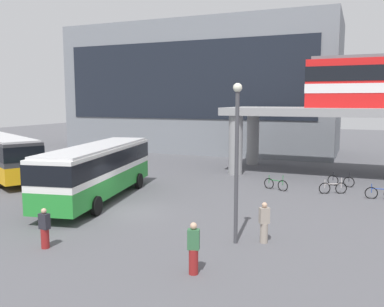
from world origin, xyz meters
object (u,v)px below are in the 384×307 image
Objects in this scene: bicycle_green at (276,184)px; bicycle_blue at (381,193)px; bus_secondary at (1,153)px; bicycle_black at (341,181)px; bus_main at (98,167)px; bicycle_silver at (333,188)px; pedestrian_by_bike_rack at (264,224)px; pedestrian_at_kerb at (45,230)px; pedestrian_waiting_near_stop at (194,250)px; station_building at (202,89)px.

bicycle_blue is (6.24, -0.23, 0.00)m from bicycle_green.
bus_secondary is 26.04m from bicycle_blue.
bus_main is at bearing -143.74° from bicycle_black.
pedestrian_by_bike_rack reaches higher than bicycle_silver.
pedestrian_by_bike_rack reaches higher than bicycle_green.
bus_secondary is 6.12× the size of bicycle_blue.
bicycle_blue is at bearing 47.65° from pedestrian_at_kerb.
pedestrian_waiting_near_stop reaches higher than pedestrian_by_bike_rack.
bus_main is 7.98m from pedestrian_at_kerb.
bicycle_green is at bearing 11.84° from bus_secondary.
station_building is at bearing 123.13° from bicycle_green.
pedestrian_by_bike_rack is at bearing -64.54° from station_building.
pedestrian_at_kerb is (-9.93, -14.35, 0.40)m from bicycle_silver.
pedestrian_by_bike_rack is at bearing -100.53° from bicycle_black.
bicycle_black is 1.09× the size of pedestrian_at_kerb.
bus_secondary is 21.88m from pedestrian_waiting_near_stop.
bicycle_blue is at bearing -46.02° from station_building.
pedestrian_at_kerb is (6.16, -33.38, -6.43)m from station_building.
bus_secondary is 19.95m from bicycle_green.
bus_secondary is 6.43× the size of pedestrian_by_bike_rack.
bicycle_black is at bearing 36.26° from bus_main.
station_building is 23.99m from bicycle_green.
bus_secondary is 6.10× the size of pedestrian_waiting_near_stop.
bus_main reaches higher than pedestrian_at_kerb.
bicycle_blue is (2.36, -3.05, 0.00)m from bicycle_black.
station_building is at bearing 133.98° from bicycle_blue.
bus_main is 6.72× the size of bicycle_green.
pedestrian_waiting_near_stop is (19.40, -10.06, -1.14)m from bus_secondary.
bicycle_green is (9.08, 6.70, -1.63)m from bus_main.
bicycle_blue is at bearing -52.25° from bicycle_black.
bus_main reaches higher than bicycle_black.
station_building reaches higher than bicycle_blue.
bicycle_blue is 11.07m from pedestrian_by_bike_rack.
bicycle_silver and bicycle_blue have the same top height.
pedestrian_at_kerb is (13.05, -10.03, -1.23)m from bus_secondary.
station_building is 2.81× the size of bus_secondary.
station_building reaches higher than bicycle_black.
bicycle_silver is (22.99, 4.31, -1.63)m from bus_secondary.
pedestrian_by_bike_rack is (20.93, -6.13, -1.19)m from bus_secondary.
pedestrian_by_bike_rack is at bearing -18.42° from bus_main.
pedestrian_at_kerb is at bearing -153.62° from pedestrian_by_bike_rack.
bus_secondary is at bearing -171.49° from bicycle_blue.
pedestrian_waiting_near_stop is at bearing -103.10° from bicycle_black.
bicycle_black is at bearing 58.70° from pedestrian_at_kerb.
bicycle_silver is (12.60, 6.93, -1.63)m from bus_main.
station_building reaches higher than bicycle_green.
station_building is 27.94m from bicycle_blue.
pedestrian_at_kerb reaches higher than bicycle_green.
bicycle_blue is at bearing -9.79° from bicycle_silver.
bicycle_silver is at bearing 3.81° from bicycle_green.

